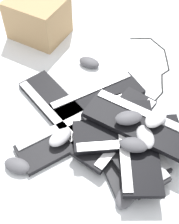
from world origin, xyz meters
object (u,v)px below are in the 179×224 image
at_px(mouse_1, 134,145).
at_px(mouse_6, 156,118).
at_px(mouse_0, 129,118).
at_px(keyboard_0, 129,135).
at_px(keyboard_8, 138,123).
at_px(mouse_3, 89,62).
at_px(keyboard_7, 128,135).
at_px(keyboard_4, 115,150).
at_px(mouse_4, 145,137).
at_px(keyboard_6, 123,145).
at_px(keyboard_2, 57,106).
at_px(mouse_5, 17,166).
at_px(keyboard_9, 137,144).
at_px(cardboard_box, 38,18).
at_px(keyboard_1, 97,99).
at_px(mouse_2, 126,196).
at_px(mouse_7, 60,137).
at_px(keyboard_3, 68,136).
at_px(keyboard_5, 116,127).

height_order(mouse_1, mouse_6, mouse_6).
bearing_deg(mouse_0, keyboard_0, -178.23).
distance_m(keyboard_8, mouse_0, 0.06).
bearing_deg(keyboard_0, mouse_3, 117.58).
height_order(keyboard_7, mouse_1, mouse_1).
distance_m(keyboard_4, mouse_4, 0.15).
bearing_deg(mouse_1, keyboard_6, 137.39).
relative_size(keyboard_2, mouse_5, 3.81).
height_order(keyboard_7, mouse_6, mouse_6).
relative_size(keyboard_4, keyboard_9, 1.01).
height_order(keyboard_4, cardboard_box, cardboard_box).
distance_m(mouse_5, mouse_6, 0.58).
bearing_deg(mouse_6, keyboard_2, -67.22).
bearing_deg(keyboard_2, mouse_5, -106.97).
xyz_separation_m(keyboard_2, mouse_3, (0.12, 0.30, 0.01)).
bearing_deg(cardboard_box, keyboard_1, -51.07).
bearing_deg(mouse_1, mouse_4, 47.87).
bearing_deg(keyboard_8, keyboard_2, 160.76).
distance_m(keyboard_0, keyboard_6, 0.08).
distance_m(keyboard_2, mouse_2, 0.53).
relative_size(mouse_4, mouse_7, 1.00).
bearing_deg(mouse_5, keyboard_0, -141.05).
xyz_separation_m(mouse_7, cardboard_box, (-0.24, 0.71, 0.06)).
height_order(keyboard_4, keyboard_7, keyboard_7).
height_order(keyboard_8, mouse_7, keyboard_8).
xyz_separation_m(keyboard_9, mouse_1, (-0.02, -0.03, 0.04)).
height_order(mouse_0, mouse_7, mouse_0).
height_order(keyboard_7, mouse_2, keyboard_7).
xyz_separation_m(keyboard_4, mouse_6, (0.15, 0.09, 0.13)).
xyz_separation_m(mouse_2, mouse_3, (-0.22, 0.70, 0.00)).
bearing_deg(keyboard_2, keyboard_3, -64.57).
height_order(keyboard_1, mouse_4, mouse_4).
distance_m(keyboard_2, mouse_0, 0.37).
bearing_deg(mouse_4, cardboard_box, 19.92).
relative_size(keyboard_8, mouse_3, 4.20).
relative_size(keyboard_5, keyboard_8, 0.98).
relative_size(keyboard_1, mouse_0, 4.04).
xyz_separation_m(keyboard_0, mouse_0, (-0.02, -0.01, 0.13)).
bearing_deg(keyboard_8, keyboard_9, -89.52).
bearing_deg(keyboard_5, keyboard_7, -49.52).
bearing_deg(mouse_0, mouse_1, 86.57).
xyz_separation_m(mouse_3, cardboard_box, (-0.30, 0.22, 0.09)).
bearing_deg(mouse_3, keyboard_6, 132.79).
height_order(keyboard_8, mouse_3, keyboard_8).
distance_m(keyboard_0, mouse_3, 0.48).
height_order(mouse_4, mouse_5, mouse_4).
height_order(keyboard_9, mouse_4, mouse_4).
bearing_deg(mouse_2, keyboard_4, -137.89).
bearing_deg(cardboard_box, keyboard_5, -53.50).
bearing_deg(keyboard_4, cardboard_box, 122.82).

